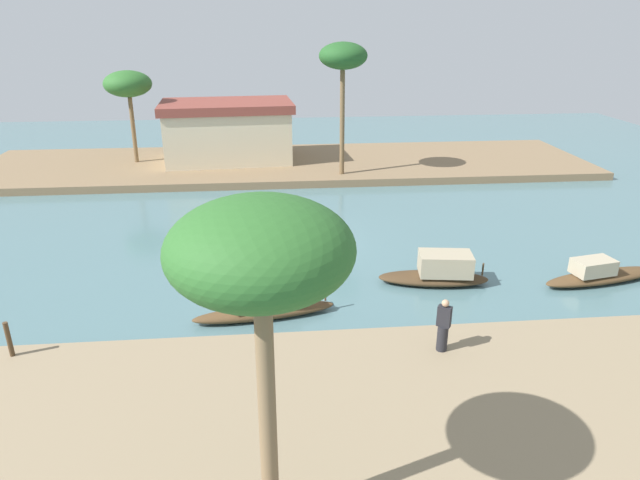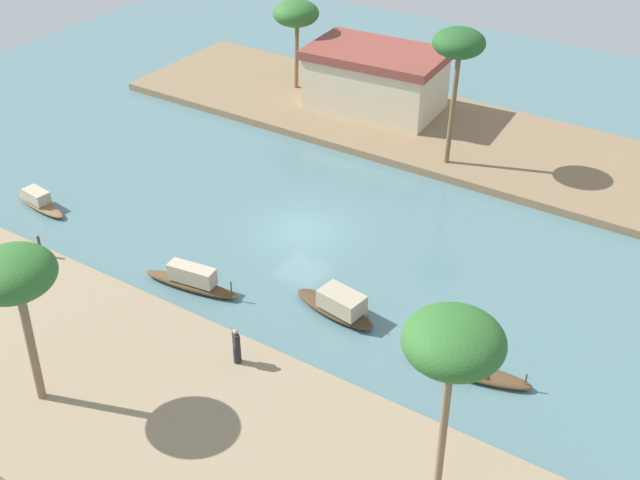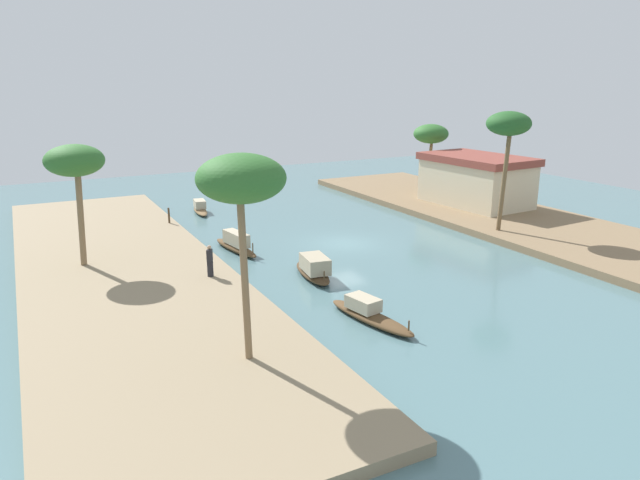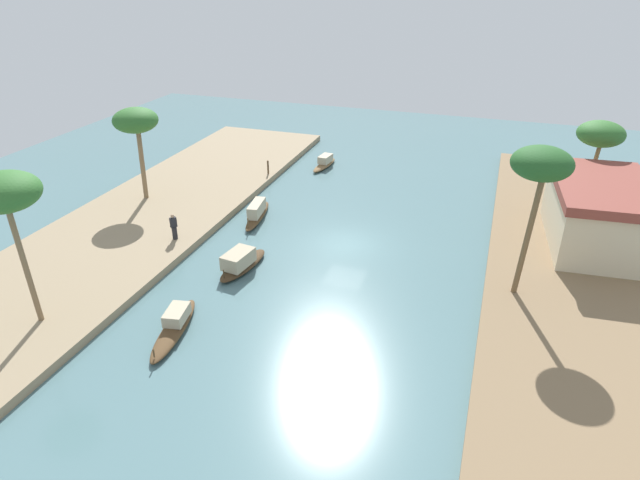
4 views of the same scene
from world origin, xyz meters
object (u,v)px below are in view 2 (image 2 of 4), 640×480
object	(u,v)px
sampan_downstream_large	(39,202)
person_on_near_bank	(237,347)
mooring_post	(40,246)
riverside_building	(376,79)
sampan_open_hull	(191,280)
palm_tree_left_far	(454,344)
palm_tree_left_near	(13,276)
palm_tree_right_short	(296,14)
sampan_foreground	(338,305)
sampan_midstream	(465,367)
palm_tree_right_tall	(459,46)

from	to	relation	value
sampan_downstream_large	person_on_near_bank	xyz separation A→B (m)	(16.79, -4.31, 0.85)
mooring_post	riverside_building	world-z (taller)	riverside_building
sampan_open_hull	riverside_building	size ratio (longest dim) A/B	0.55
person_on_near_bank	palm_tree_left_far	world-z (taller)	palm_tree_left_far
palm_tree_left_near	palm_tree_right_short	bearing A→B (deg)	106.31
sampan_open_hull	riverside_building	distance (m)	21.56
person_on_near_bank	sampan_foreground	bearing A→B (deg)	-71.30
sampan_foreground	palm_tree_right_short	bearing A→B (deg)	136.42
sampan_midstream	palm_tree_left_near	xyz separation A→B (m)	(-12.89, -10.32, 5.76)
sampan_open_hull	palm_tree_left_far	world-z (taller)	palm_tree_left_far
sampan_downstream_large	palm_tree_right_tall	size ratio (longest dim) A/B	0.51
palm_tree_left_near	palm_tree_left_far	distance (m)	15.22
mooring_post	palm_tree_right_short	xyz separation A→B (m)	(-1.36, 23.83, 4.55)
sampan_open_hull	sampan_downstream_large	size ratio (longest dim) A/B	1.25
sampan_downstream_large	palm_tree_left_near	bearing A→B (deg)	-32.80
palm_tree_left_near	riverside_building	distance (m)	30.39
sampan_open_hull	palm_tree_left_near	distance (m)	10.40
sampan_open_hull	mooring_post	size ratio (longest dim) A/B	4.53
sampan_downstream_large	palm_tree_left_near	xyz separation A→B (m)	(11.70, -9.83, 5.73)
sampan_open_hull	mooring_post	distance (m)	7.76
sampan_foreground	sampan_midstream	bearing A→B (deg)	3.94
person_on_near_bank	palm_tree_left_near	bearing A→B (deg)	81.77
sampan_open_hull	palm_tree_left_far	xyz separation A→B (m)	(14.76, -4.77, 6.56)
person_on_near_bank	mooring_post	size ratio (longest dim) A/B	1.52
mooring_post	palm_tree_left_far	distance (m)	23.07
palm_tree_right_short	riverside_building	xyz separation A→B (m)	(6.29, -0.14, -3.09)
palm_tree_left_far	palm_tree_right_tall	world-z (taller)	palm_tree_right_tall
palm_tree_right_tall	sampan_foreground	bearing A→B (deg)	-83.03
sampan_open_hull	palm_tree_right_tall	size ratio (longest dim) A/B	0.63
sampan_downstream_large	palm_tree_right_tall	distance (m)	23.99
sampan_foreground	sampan_downstream_large	size ratio (longest dim) A/B	1.09
person_on_near_bank	sampan_downstream_large	bearing A→B (deg)	20.05
sampan_foreground	sampan_downstream_large	world-z (taller)	sampan_foreground
mooring_post	palm_tree_right_tall	distance (m)	23.85
person_on_near_bank	riverside_building	size ratio (longest dim) A/B	0.18
sampan_foreground	mooring_post	bearing A→B (deg)	-154.63
sampan_open_hull	palm_tree_right_short	xyz separation A→B (m)	(-8.74, 21.47, 5.09)
palm_tree_left_near	palm_tree_right_short	xyz separation A→B (m)	(-8.84, 30.21, -0.54)
sampan_midstream	palm_tree_right_short	xyz separation A→B (m)	(-21.73, 19.90, 5.22)
riverside_building	palm_tree_left_near	bearing A→B (deg)	-89.30
palm_tree_right_short	mooring_post	bearing A→B (deg)	-86.73
mooring_post	person_on_near_bank	bearing A→B (deg)	-3.91
sampan_downstream_large	sampan_midstream	distance (m)	24.59
mooring_post	palm_tree_left_far	bearing A→B (deg)	-6.21
palm_tree_left_near	mooring_post	bearing A→B (deg)	139.52
sampan_downstream_large	riverside_building	size ratio (longest dim) A/B	0.44
sampan_downstream_large	palm_tree_left_far	xyz separation A→B (m)	(26.36, -5.86, 6.66)
mooring_post	palm_tree_left_near	world-z (taller)	palm_tree_left_near
sampan_downstream_large	person_on_near_bank	size ratio (longest dim) A/B	2.39
person_on_near_bank	palm_tree_left_far	distance (m)	11.30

